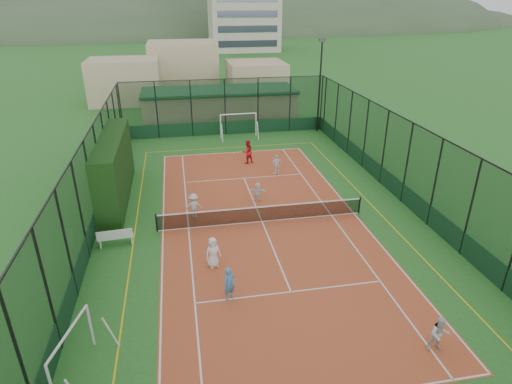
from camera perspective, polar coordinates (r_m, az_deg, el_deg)
ground at (r=24.18m, az=0.80°, el=-3.98°), size 300.00×300.00×0.00m
court_slab at (r=24.18m, az=0.80°, el=-3.97°), size 11.17×23.97×0.01m
tennis_net at (r=23.93m, az=0.81°, el=-2.87°), size 11.67×0.12×1.06m
perimeter_fence at (r=23.08m, az=0.84°, el=1.47°), size 18.12×34.12×5.00m
floodlight_ne at (r=40.22m, az=8.48°, el=13.75°), size 0.60×0.26×8.25m
clubhouse at (r=44.15m, az=-4.88°, el=11.51°), size 15.20×7.20×3.15m
distant_hills at (r=171.23m, az=-9.72°, el=20.55°), size 200.00×60.00×24.00m
hedge_left at (r=27.71m, az=-18.35°, el=3.04°), size 1.35×8.97×3.92m
white_bench at (r=22.94m, az=-18.22°, el=-5.66°), size 1.78×0.62×0.99m
futsal_goal_near at (r=16.22m, az=-23.25°, el=-19.18°), size 2.88×1.52×1.79m
futsal_goal_far at (r=38.54m, az=-2.35°, el=8.83°), size 3.31×1.03×2.12m
child_near_left at (r=20.13m, az=-5.75°, el=-8.02°), size 0.87×0.71×1.52m
child_near_mid at (r=18.14m, az=-3.55°, el=-12.11°), size 0.65×0.58×1.50m
child_near_right at (r=17.19m, az=23.28°, el=-17.04°), size 0.79×0.67×1.44m
child_far_left at (r=24.53m, az=-8.28°, el=-1.84°), size 0.98×0.59×1.49m
child_far_right at (r=30.34m, az=2.76°, el=3.68°), size 0.90×0.53×1.44m
child_far_back at (r=26.37m, az=0.21°, el=0.04°), size 1.15×0.68×1.18m
coach at (r=32.33m, az=-1.16°, el=5.40°), size 1.07×0.96×1.80m
tennis_balls at (r=24.82m, az=-1.73°, el=-3.07°), size 6.35×0.91×0.07m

